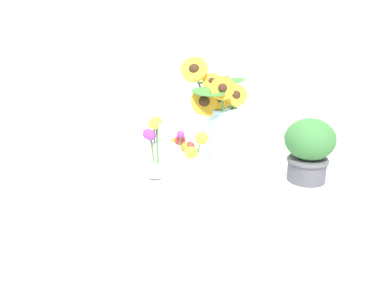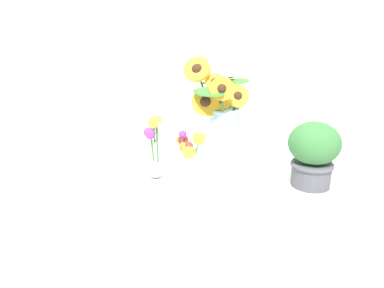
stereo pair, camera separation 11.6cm
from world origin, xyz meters
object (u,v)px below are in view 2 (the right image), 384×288
(serving_tray, at_px, (192,182))
(potted_plant, at_px, (313,152))
(mason_jar_sunflowers, at_px, (221,127))
(vase_bulb_right, at_px, (155,150))
(vase_small_center, at_px, (189,161))
(vase_small_back, at_px, (178,152))

(serving_tray, distance_m, potted_plant, 0.40)
(mason_jar_sunflowers, bearing_deg, potted_plant, -6.54)
(mason_jar_sunflowers, relative_size, potted_plant, 1.82)
(mason_jar_sunflowers, bearing_deg, vase_bulb_right, -164.66)
(mason_jar_sunflowers, distance_m, vase_small_center, 0.16)
(mason_jar_sunflowers, height_order, vase_small_back, mason_jar_sunflowers)
(serving_tray, height_order, mason_jar_sunflowers, mason_jar_sunflowers)
(serving_tray, xyz_separation_m, vase_small_center, (-0.01, -0.04, 0.09))
(mason_jar_sunflowers, bearing_deg, serving_tray, -149.53)
(vase_small_center, distance_m, vase_small_back, 0.15)
(mason_jar_sunflowers, bearing_deg, vase_small_back, 163.99)
(vase_bulb_right, relative_size, vase_small_back, 1.47)
(mason_jar_sunflowers, relative_size, vase_bulb_right, 1.83)
(vase_bulb_right, height_order, potted_plant, vase_bulb_right)
(mason_jar_sunflowers, height_order, potted_plant, mason_jar_sunflowers)
(vase_small_back, xyz_separation_m, potted_plant, (0.44, -0.08, 0.04))
(vase_small_center, xyz_separation_m, vase_bulb_right, (-0.11, 0.04, 0.02))
(vase_bulb_right, xyz_separation_m, vase_small_back, (0.06, 0.10, -0.04))
(serving_tray, distance_m, vase_bulb_right, 0.16)
(serving_tray, height_order, vase_small_back, vase_small_back)
(serving_tray, bearing_deg, vase_small_center, -97.75)
(vase_small_back, bearing_deg, serving_tray, -60.34)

